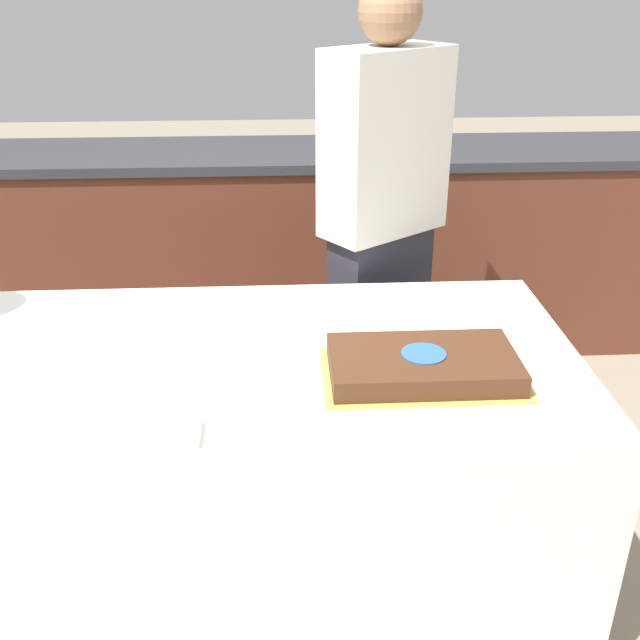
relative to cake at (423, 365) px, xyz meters
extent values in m
plane|color=gray|center=(-0.50, 0.13, -0.76)|extent=(14.00, 14.00, 0.00)
cube|color=#5B2D1E|center=(-0.50, 1.67, -0.32)|extent=(4.40, 0.55, 0.88)
cube|color=#2D2D33|center=(-0.50, 1.67, 0.14)|extent=(4.40, 0.58, 0.04)
cube|color=white|center=(-0.50, 0.13, -0.40)|extent=(1.87, 0.93, 0.73)
cube|color=gold|center=(0.00, 0.00, -0.03)|extent=(0.50, 0.30, 0.00)
cube|color=#472816|center=(0.00, 0.00, 0.00)|extent=(0.46, 0.26, 0.06)
cylinder|color=#2D5BB7|center=(0.00, 0.00, 0.03)|extent=(0.11, 0.11, 0.00)
cylinder|color=white|center=(0.08, 0.26, -0.03)|extent=(0.17, 0.17, 0.00)
cube|color=white|center=(-0.61, -0.24, -0.02)|extent=(0.15, 0.10, 0.02)
cube|color=#282833|center=(0.00, 0.81, -0.35)|extent=(0.38, 0.34, 0.84)
cube|color=silver|center=(0.00, 0.81, 0.37)|extent=(0.46, 0.41, 0.60)
sphere|color=#936B4C|center=(0.00, 0.81, 0.77)|extent=(0.20, 0.20, 0.20)
camera|label=1|loc=(-0.34, -1.61, 0.91)|focal=42.00mm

